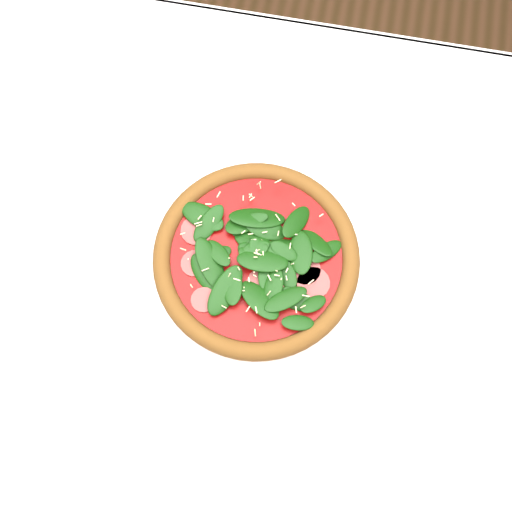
# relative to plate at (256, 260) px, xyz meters

# --- Properties ---
(ground) EXTENTS (6.00, 6.00, 0.00)m
(ground) POSITION_rel_plate_xyz_m (-0.02, -0.00, -0.76)
(ground) COLOR brown
(ground) RESTS_ON ground
(dining_table) EXTENTS (1.21, 0.81, 0.75)m
(dining_table) POSITION_rel_plate_xyz_m (-0.02, -0.00, -0.11)
(dining_table) COLOR white
(dining_table) RESTS_ON ground
(plate) EXTENTS (0.31, 0.31, 0.01)m
(plate) POSITION_rel_plate_xyz_m (0.00, 0.00, 0.00)
(plate) COLOR white
(plate) RESTS_ON dining_table
(pizza) EXTENTS (0.35, 0.35, 0.03)m
(pizza) POSITION_rel_plate_xyz_m (0.00, 0.00, 0.02)
(pizza) COLOR #9E5426
(pizza) RESTS_ON plate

